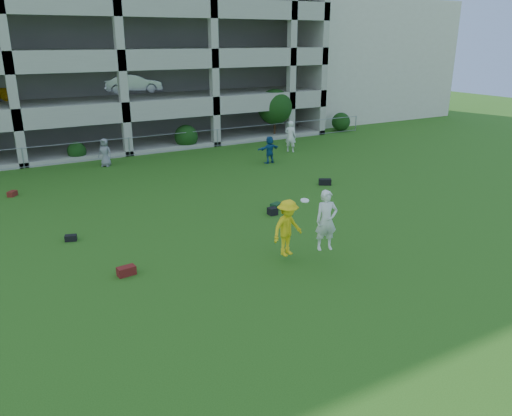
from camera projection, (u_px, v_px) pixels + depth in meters
ground at (310, 278)px, 15.19m from camera, size 100.00×100.00×0.00m
stucco_building at (337, 59)px, 47.38m from camera, size 16.00×14.00×10.00m
bystander_c at (105, 152)px, 28.22m from camera, size 0.92×0.89×1.59m
bystander_d at (270, 150)px, 28.94m from camera, size 1.51×0.64×1.58m
bystander_e at (290, 136)px, 31.73m from camera, size 0.83×0.87×1.99m
bag_red_a at (126, 271)px, 15.35m from camera, size 0.58×0.36×0.28m
bag_black_b at (71, 238)px, 17.96m from camera, size 0.46×0.36×0.22m
bag_green_c at (277, 206)px, 21.29m from camera, size 0.59×0.50×0.26m
crate_d at (273, 211)px, 20.61m from camera, size 0.35×0.35×0.30m
bag_black_e at (325, 182)px, 24.80m from camera, size 0.67×0.56×0.30m
bag_red_f at (12, 194)px, 23.03m from camera, size 0.49×0.53×0.24m
frisbee_contest at (299, 226)px, 15.89m from camera, size 1.99×1.60×2.26m
parking_garage at (88, 51)px, 36.00m from camera, size 30.00×14.00×12.00m
fence at (129, 147)px, 30.60m from camera, size 36.06×0.06×1.20m
shrub_row at (193, 124)px, 33.05m from camera, size 34.38×2.52×3.50m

